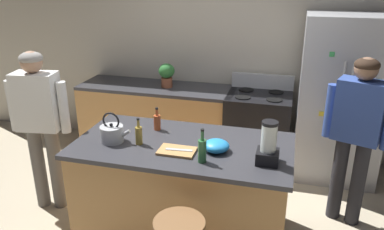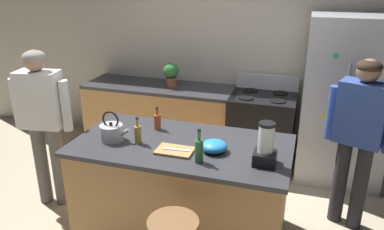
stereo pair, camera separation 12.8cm
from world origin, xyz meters
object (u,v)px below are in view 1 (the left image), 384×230
at_px(chef_knife, 179,150).
at_px(stove_range, 257,129).
at_px(potted_plant, 167,74).
at_px(person_by_island_left, 40,117).
at_px(mixing_bowl, 216,146).
at_px(bottle_olive_oil, 202,150).
at_px(kitchen_island, 183,189).
at_px(bottle_vinegar, 139,135).
at_px(refrigerator, 340,100).
at_px(tea_kettle, 112,133).
at_px(bottle_cooking_sauce, 157,122).
at_px(blender_appliance, 268,146).
at_px(person_by_sink_right, 357,127).
at_px(cutting_board, 177,151).

bearing_deg(chef_knife, stove_range, 68.45).
bearing_deg(chef_knife, potted_plant, 106.00).
bearing_deg(person_by_island_left, mixing_bowl, -3.94).
xyz_separation_m(person_by_island_left, bottle_olive_oil, (1.67, -0.33, 0.03)).
xyz_separation_m(kitchen_island, stove_range, (0.50, 1.52, 0.01)).
xyz_separation_m(person_by_island_left, bottle_vinegar, (1.08, -0.16, 0.01)).
bearing_deg(chef_knife, refrigerator, 44.90).
relative_size(stove_range, potted_plant, 3.60).
height_order(bottle_vinegar, chef_knife, bottle_vinegar).
xyz_separation_m(kitchen_island, bottle_vinegar, (-0.36, -0.10, 0.53)).
relative_size(bottle_olive_oil, tea_kettle, 1.00).
bearing_deg(potted_plant, chef_knife, -68.30).
relative_size(bottle_cooking_sauce, mixing_bowl, 1.01).
relative_size(person_by_island_left, potted_plant, 5.37).
bearing_deg(blender_appliance, stove_range, 97.62).
height_order(bottle_cooking_sauce, bottle_olive_oil, bottle_olive_oil).
distance_m(person_by_sink_right, cutting_board, 1.64).
height_order(blender_appliance, chef_knife, blender_appliance).
bearing_deg(chef_knife, bottle_vinegar, 164.42).
xyz_separation_m(blender_appliance, tea_kettle, (-1.32, 0.04, -0.07)).
bearing_deg(kitchen_island, person_by_island_left, 177.91).
bearing_deg(stove_range, blender_appliance, -82.38).
bearing_deg(refrigerator, stove_range, 178.40).
relative_size(tea_kettle, cutting_board, 0.92).
xyz_separation_m(tea_kettle, chef_knife, (0.62, -0.05, -0.06)).
bearing_deg(potted_plant, blender_appliance, -50.89).
height_order(potted_plant, chef_knife, potted_plant).
relative_size(blender_appliance, tea_kettle, 1.24).
height_order(person_by_sink_right, cutting_board, person_by_sink_right).
bearing_deg(person_by_island_left, bottle_cooking_sauce, 8.94).
height_order(mixing_bowl, chef_knife, mixing_bowl).
height_order(potted_plant, blender_appliance, blender_appliance).
distance_m(mixing_bowl, chef_knife, 0.31).
distance_m(bottle_olive_oil, chef_knife, 0.26).
relative_size(refrigerator, blender_appliance, 5.47).
bearing_deg(person_by_sink_right, cutting_board, -152.46).
bearing_deg(stove_range, potted_plant, 178.74).
distance_m(potted_plant, cutting_board, 1.85).
xyz_separation_m(refrigerator, blender_appliance, (-0.66, -1.66, 0.11)).
distance_m(bottle_cooking_sauce, mixing_bowl, 0.69).
bearing_deg(tea_kettle, blender_appliance, -1.90).
xyz_separation_m(person_by_sink_right, potted_plant, (-2.11, 0.96, 0.10)).
bearing_deg(bottle_olive_oil, person_by_island_left, 168.85).
relative_size(bottle_vinegar, chef_knife, 1.07).
xyz_separation_m(potted_plant, tea_kettle, (0.07, -1.67, -0.09)).
xyz_separation_m(person_by_island_left, bottle_cooking_sauce, (1.12, 0.18, 0.00)).
bearing_deg(bottle_vinegar, mixing_bowl, 3.18).
xyz_separation_m(bottle_vinegar, chef_knife, (0.37, -0.07, -0.06)).
distance_m(mixing_bowl, tea_kettle, 0.91).
bearing_deg(potted_plant, bottle_cooking_sauce, -75.04).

